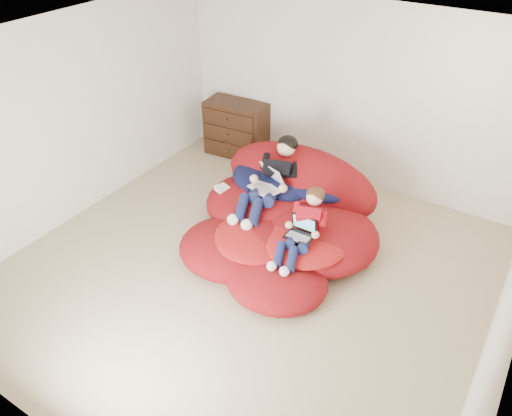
{
  "coord_description": "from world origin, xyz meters",
  "views": [
    {
      "loc": [
        2.37,
        -3.54,
        3.8
      ],
      "look_at": [
        -0.05,
        0.25,
        0.7
      ],
      "focal_mm": 35.0,
      "sensor_mm": 36.0,
      "label": 1
    }
  ],
  "objects": [
    {
      "name": "beanbag_pile",
      "position": [
        -0.01,
        0.84,
        0.27
      ],
      "size": [
        2.39,
        2.5,
        0.93
      ],
      "color": "maroon",
      "rests_on": "ground"
    },
    {
      "name": "laptop_black",
      "position": [
        0.48,
        0.33,
        0.55
      ],
      "size": [
        0.29,
        0.24,
        0.22
      ],
      "color": "black",
      "rests_on": "younger_boy"
    },
    {
      "name": "laptop_white",
      "position": [
        -0.27,
        0.87,
        0.64
      ],
      "size": [
        0.42,
        0.47,
        0.25
      ],
      "color": "white",
      "rests_on": "older_boy"
    },
    {
      "name": "older_boy",
      "position": [
        -0.27,
        0.98,
        0.67
      ],
      "size": [
        0.46,
        1.27,
        0.71
      ],
      "color": "black",
      "rests_on": "beanbag_pile"
    },
    {
      "name": "dresser",
      "position": [
        -1.67,
        2.25,
        0.43
      ],
      "size": [
        0.99,
        0.58,
        0.85
      ],
      "color": "#321B0E",
      "rests_on": "ground"
    },
    {
      "name": "room_shell",
      "position": [
        0.0,
        0.0,
        0.22
      ],
      "size": [
        5.1,
        5.1,
        2.77
      ],
      "color": "tan",
      "rests_on": "ground"
    },
    {
      "name": "younger_boy",
      "position": [
        0.48,
        0.39,
        0.6
      ],
      "size": [
        0.36,
        0.94,
        0.62
      ],
      "color": "red",
      "rests_on": "beanbag_pile"
    },
    {
      "name": "power_adapter",
      "position": [
        -0.86,
        0.73,
        0.42
      ],
      "size": [
        0.19,
        0.19,
        0.06
      ],
      "primitive_type": "cube",
      "rotation": [
        0.0,
        0.0,
        -0.35
      ],
      "color": "white",
      "rests_on": "beanbag_pile"
    },
    {
      "name": "cream_pillow",
      "position": [
        -0.54,
        1.54,
        0.62
      ],
      "size": [
        0.39,
        0.25,
        0.25
      ],
      "primitive_type": "ellipsoid",
      "color": "beige",
      "rests_on": "beanbag_pile"
    }
  ]
}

